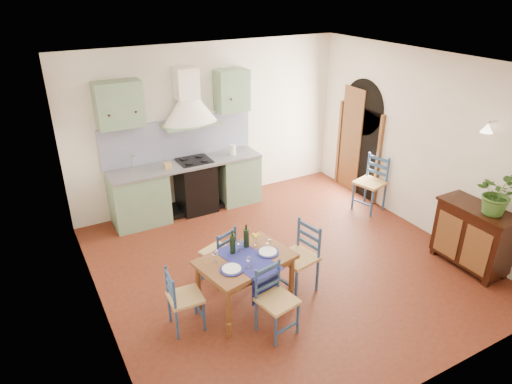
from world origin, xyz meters
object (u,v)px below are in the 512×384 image
sideboard (473,235)px  chair_near (275,300)px  dining_table (246,264)px  potted_plant (496,193)px

sideboard → chair_near: bearing=176.3°
dining_table → sideboard: dining_table is taller
sideboard → potted_plant: size_ratio=1.79×
potted_plant → sideboard: bearing=89.5°
potted_plant → dining_table: bearing=163.6°
sideboard → potted_plant: potted_plant is taller
dining_table → sideboard: size_ratio=1.17×
chair_near → potted_plant: bearing=-6.9°
dining_table → sideboard: 3.26m
chair_near → potted_plant: (3.09, -0.37, 0.79)m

